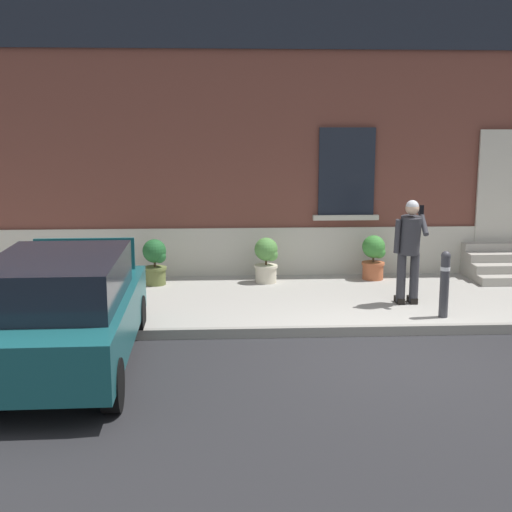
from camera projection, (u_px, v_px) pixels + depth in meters
name	position (u px, v px, depth m)	size (l,w,h in m)	color
ground_plane	(392.00, 356.00, 9.33)	(80.00, 80.00, 0.00)	#232326
sidewalk	(353.00, 300.00, 12.06)	(24.00, 3.60, 0.15)	#99968E
curb_edge	(377.00, 330.00, 10.24)	(24.00, 0.12, 0.15)	gray
building_facade	(334.00, 93.00, 13.82)	(24.00, 1.52, 7.50)	brown
entrance_stoop	(510.00, 265.00, 13.48)	(1.70, 1.28, 0.64)	#9E998E
hatchback_car_teal	(62.00, 310.00, 8.66)	(1.84, 4.09, 1.50)	#165156
bollard_near_person	(445.00, 282.00, 10.58)	(0.15, 0.15, 1.04)	#333338
person_on_phone	(410.00, 245.00, 11.27)	(0.51, 0.49, 1.75)	#2D2D33
planter_olive	(155.00, 261.00, 12.80)	(0.44, 0.44, 0.86)	#606B38
planter_cream	(267.00, 259.00, 12.98)	(0.44, 0.44, 0.86)	beige
planter_terracotta	(374.00, 256.00, 13.25)	(0.44, 0.44, 0.86)	#B25B38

